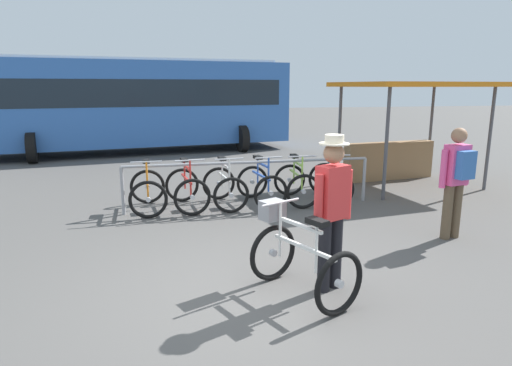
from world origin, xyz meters
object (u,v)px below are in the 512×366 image
(racked_bike_red, at_px, (187,189))
(featured_bicycle, at_px, (298,254))
(racked_bike_white, at_px, (225,187))
(market_stall, at_px, (402,123))
(racked_bike_orange, at_px, (148,191))
(bus_distant, at_px, (139,100))
(person_with_featured_bike, at_px, (332,207))
(racked_bike_blue, at_px, (261,185))
(racked_bike_lime, at_px, (296,184))
(pedestrian_with_backpack, at_px, (456,177))
(racked_bike_teal, at_px, (330,182))

(racked_bike_red, height_order, featured_bicycle, same)
(racked_bike_white, height_order, market_stall, market_stall)
(racked_bike_orange, distance_m, bus_distant, 7.72)
(racked_bike_orange, distance_m, person_with_featured_bike, 4.24)
(racked_bike_red, height_order, racked_bike_blue, same)
(racked_bike_blue, bearing_deg, racked_bike_lime, 0.44)
(racked_bike_blue, relative_size, pedestrian_with_backpack, 0.72)
(racked_bike_orange, height_order, racked_bike_teal, same)
(racked_bike_teal, distance_m, market_stall, 2.70)
(featured_bicycle, bearing_deg, person_with_featured_bike, 3.63)
(racked_bike_white, bearing_deg, racked_bike_blue, 0.44)
(racked_bike_lime, bearing_deg, racked_bike_red, -179.56)
(person_with_featured_bike, bearing_deg, racked_bike_blue, 89.55)
(racked_bike_white, xyz_separation_m, racked_bike_teal, (2.10, 0.02, 0.00))
(racked_bike_red, distance_m, racked_bike_lime, 2.10)
(racked_bike_red, bearing_deg, bus_distant, 98.70)
(featured_bicycle, bearing_deg, market_stall, 51.01)
(racked_bike_teal, xyz_separation_m, market_stall, (2.18, 1.21, 1.03))
(featured_bicycle, distance_m, pedestrian_with_backpack, 3.05)
(racked_bike_lime, height_order, racked_bike_teal, same)
(racked_bike_orange, relative_size, racked_bike_lime, 0.99)
(featured_bicycle, bearing_deg, racked_bike_teal, 64.03)
(racked_bike_blue, bearing_deg, featured_bicycle, -96.26)
(racked_bike_orange, xyz_separation_m, racked_bike_lime, (2.80, 0.02, 0.00))
(racked_bike_blue, height_order, racked_bike_lime, same)
(market_stall, bearing_deg, racked_bike_red, -166.07)
(featured_bicycle, xyz_separation_m, market_stall, (3.98, 4.92, 0.95))
(racked_bike_blue, distance_m, pedestrian_with_backpack, 3.45)
(racked_bike_lime, distance_m, person_with_featured_bike, 3.79)
(racked_bike_teal, distance_m, bus_distant, 8.64)
(racked_bike_red, height_order, market_stall, market_stall)
(racked_bike_white, bearing_deg, racked_bike_orange, -179.56)
(person_with_featured_bike, distance_m, market_stall, 6.10)
(racked_bike_red, xyz_separation_m, pedestrian_with_backpack, (3.75, -2.46, 0.57))
(racked_bike_red, relative_size, racked_bike_white, 1.00)
(racked_bike_lime, height_order, person_with_featured_bike, person_with_featured_bike)
(racked_bike_white, bearing_deg, racked_bike_lime, 0.44)
(racked_bike_white, height_order, pedestrian_with_backpack, pedestrian_with_backpack)
(racked_bike_red, distance_m, featured_bicycle, 3.82)
(racked_bike_orange, relative_size, featured_bicycle, 0.89)
(racked_bike_teal, relative_size, person_with_featured_bike, 0.67)
(featured_bicycle, distance_m, person_with_featured_bike, 0.63)
(racked_bike_teal, relative_size, featured_bicycle, 0.92)
(bus_distant, bearing_deg, racked_bike_blue, -71.30)
(racked_bike_white, distance_m, pedestrian_with_backpack, 3.96)
(racked_bike_blue, xyz_separation_m, person_with_featured_bike, (-0.03, -3.67, 0.58))
(racked_bike_red, distance_m, bus_distant, 7.78)
(racked_bike_blue, relative_size, featured_bicycle, 0.93)
(person_with_featured_bike, relative_size, market_stall, 0.51)
(bus_distant, bearing_deg, racked_bike_teal, -62.34)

